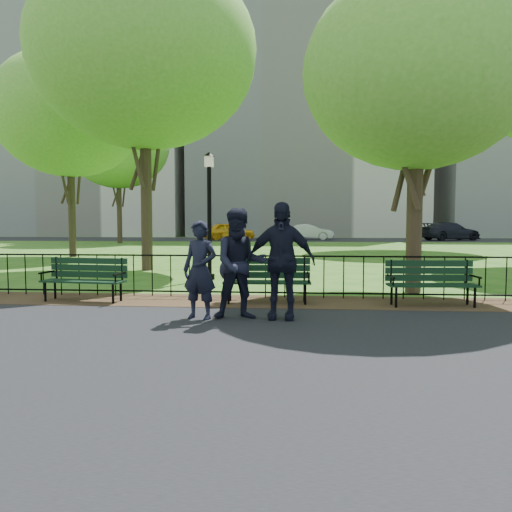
# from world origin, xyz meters

# --- Properties ---
(ground) EXTENTS (120.00, 120.00, 0.00)m
(ground) POSITION_xyz_m (0.00, 0.00, 0.00)
(ground) COLOR #255616
(asphalt_path) EXTENTS (60.00, 9.20, 0.01)m
(asphalt_path) POSITION_xyz_m (0.00, -3.40, 0.01)
(asphalt_path) COLOR black
(asphalt_path) RESTS_ON ground
(dirt_strip) EXTENTS (60.00, 1.60, 0.01)m
(dirt_strip) POSITION_xyz_m (0.00, 1.50, 0.01)
(dirt_strip) COLOR #331E15
(dirt_strip) RESTS_ON ground
(far_street) EXTENTS (70.00, 9.00, 0.01)m
(far_street) POSITION_xyz_m (0.00, 35.00, 0.01)
(far_street) COLOR black
(far_street) RESTS_ON ground
(iron_fence) EXTENTS (24.06, 0.06, 1.00)m
(iron_fence) POSITION_xyz_m (0.00, 2.00, 0.50)
(iron_fence) COLOR black
(iron_fence) RESTS_ON ground
(apartment_west) EXTENTS (22.00, 15.00, 26.00)m
(apartment_west) POSITION_xyz_m (-22.00, 48.00, 13.00)
(apartment_west) COLOR beige
(apartment_west) RESTS_ON ground
(apartment_mid) EXTENTS (24.00, 15.00, 30.00)m
(apartment_mid) POSITION_xyz_m (2.00, 48.00, 15.00)
(apartment_mid) COLOR beige
(apartment_mid) RESTS_ON ground
(park_bench_main) EXTENTS (1.76, 0.58, 0.95)m
(park_bench_main) POSITION_xyz_m (0.34, 1.29, 0.60)
(park_bench_main) COLOR black
(park_bench_main) RESTS_ON ground
(park_bench_left_a) EXTENTS (1.70, 0.68, 0.94)m
(park_bench_left_a) POSITION_xyz_m (-2.94, 1.28, 0.54)
(park_bench_left_a) COLOR black
(park_bench_left_a) RESTS_ON ground
(park_bench_right_a) EXTENTS (1.67, 0.62, 0.93)m
(park_bench_right_a) POSITION_xyz_m (3.75, 1.28, 0.53)
(park_bench_right_a) COLOR black
(park_bench_right_a) RESTS_ON ground
(lamppost) EXTENTS (0.31, 0.31, 3.45)m
(lamppost) POSITION_xyz_m (-1.14, 5.16, 1.88)
(lamppost) COLOR black
(lamppost) RESTS_ON ground
(tree_near_w) EXTENTS (7.17, 7.17, 10.00)m
(tree_near_w) POSITION_xyz_m (-3.65, 7.62, 6.94)
(tree_near_w) COLOR #2D2116
(tree_near_w) RESTS_ON ground
(tree_near_e) EXTENTS (5.01, 5.01, 6.98)m
(tree_near_e) POSITION_xyz_m (3.84, 3.13, 4.84)
(tree_near_e) COLOR #2D2116
(tree_near_e) RESTS_ON ground
(tree_mid_w) EXTENTS (6.53, 6.53, 9.10)m
(tree_mid_w) POSITION_xyz_m (-8.80, 13.23, 6.32)
(tree_mid_w) COLOR #2D2116
(tree_mid_w) RESTS_ON ground
(tree_far_e) EXTENTS (8.13, 8.13, 11.33)m
(tree_far_e) POSITION_xyz_m (7.88, 19.89, 7.87)
(tree_far_e) COLOR #2D2116
(tree_far_e) RESTS_ON ground
(tree_far_w) EXTENTS (7.28, 7.28, 10.14)m
(tree_far_w) POSITION_xyz_m (-11.68, 26.97, 7.04)
(tree_far_w) COLOR #2D2116
(tree_far_w) RESTS_ON ground
(person_left) EXTENTS (0.66, 0.52, 1.60)m
(person_left) POSITION_xyz_m (-0.31, -0.33, 0.81)
(person_left) COLOR black
(person_left) RESTS_ON asphalt_path
(person_mid) EXTENTS (0.95, 0.62, 1.79)m
(person_mid) POSITION_xyz_m (0.34, -0.27, 0.91)
(person_mid) COLOR black
(person_mid) RESTS_ON asphalt_path
(person_right) EXTENTS (1.14, 0.54, 1.89)m
(person_right) POSITION_xyz_m (0.99, -0.21, 0.96)
(person_right) COLOR black
(person_right) RESTS_ON asphalt_path
(taxi) EXTENTS (4.67, 2.99, 1.48)m
(taxi) POSITION_xyz_m (-4.57, 33.30, 0.75)
(taxi) COLOR gold
(taxi) RESTS_ON far_street
(sedan_silver) EXTENTS (4.22, 1.99, 1.34)m
(sedan_silver) POSITION_xyz_m (2.23, 34.40, 0.68)
(sedan_silver) COLOR #A2A5AA
(sedan_silver) RESTS_ON far_street
(sedan_dark) EXTENTS (5.56, 3.87, 1.49)m
(sedan_dark) POSITION_xyz_m (13.77, 34.34, 0.76)
(sedan_dark) COLOR black
(sedan_dark) RESTS_ON far_street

